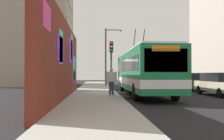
{
  "coord_description": "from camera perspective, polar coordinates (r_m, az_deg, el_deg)",
  "views": [
    {
      "loc": [
        -17.8,
        1.55,
        1.51
      ],
      "look_at": [
        2.19,
        0.21,
        1.82
      ],
      "focal_mm": 39.07,
      "sensor_mm": 36.0,
      "label": 1
    }
  ],
  "objects": [
    {
      "name": "street_lamp",
      "position": [
        26.77,
        -1.0,
        4.06
      ],
      "size": [
        0.44,
        1.91,
        6.33
      ],
      "color": "#4C4C51",
      "rests_on": "sidewalk_slab"
    },
    {
      "name": "parked_car_champagne",
      "position": [
        18.32,
        24.01,
        -2.92
      ],
      "size": [
        4.6,
        1.83,
        1.58
      ],
      "color": "#C6B793",
      "rests_on": "ground_plane"
    },
    {
      "name": "city_bus",
      "position": [
        17.45,
        7.22,
        -0.15
      ],
      "size": [
        11.51,
        2.53,
        4.88
      ],
      "color": "#19723F",
      "rests_on": "ground_plane"
    },
    {
      "name": "graffiti_wall",
      "position": [
        14.09,
        -11.18,
        2.17
      ],
      "size": [
        14.28,
        0.32,
        4.5
      ],
      "color": "maroon",
      "rests_on": "ground_plane"
    },
    {
      "name": "curbside_puddle",
      "position": [
        15.05,
        4.42,
        -6.63
      ],
      "size": [
        1.01,
        1.01,
        0.0
      ],
      "primitive_type": "cylinder",
      "color": "black",
      "rests_on": "ground_plane"
    },
    {
      "name": "ground_plane",
      "position": [
        17.93,
        1.13,
        -5.71
      ],
      "size": [
        80.0,
        80.0,
        0.0
      ],
      "primitive_type": "plane",
      "color": "black"
    },
    {
      "name": "parked_car_silver",
      "position": [
        34.9,
        10.33,
        -1.98
      ],
      "size": [
        4.05,
        1.88,
        1.58
      ],
      "color": "#B7B7BC",
      "rests_on": "ground_plane"
    },
    {
      "name": "pedestrian_at_curb",
      "position": [
        15.7,
        -0.12,
        -2.12
      ],
      "size": [
        0.23,
        0.69,
        1.72
      ],
      "color": "#2D3F59",
      "rests_on": "sidewalk_slab"
    },
    {
      "name": "building_far_left",
      "position": [
        33.29,
        -17.33,
        10.01
      ],
      "size": [
        9.12,
        8.64,
        15.56
      ],
      "color": "#9E937F",
      "rests_on": "ground_plane"
    },
    {
      "name": "traffic_light",
      "position": [
        18.76,
        -0.17,
        2.96
      ],
      "size": [
        0.49,
        0.28,
        3.87
      ],
      "color": "#2D382D",
      "rests_on": "sidewalk_slab"
    },
    {
      "name": "parked_car_dark_gray",
      "position": [
        23.38,
        17.62,
        -2.5
      ],
      "size": [
        4.35,
        1.75,
        1.58
      ],
      "color": "#38383D",
      "rests_on": "ground_plane"
    },
    {
      "name": "parked_car_red",
      "position": [
        29.42,
        13.06,
        -2.17
      ],
      "size": [
        4.46,
        1.9,
        1.58
      ],
      "color": "#B21E19",
      "rests_on": "ground_plane"
    },
    {
      "name": "sidewalk_slab",
      "position": [
        17.86,
        -4.01,
        -5.49
      ],
      "size": [
        48.0,
        3.2,
        0.15
      ],
      "primitive_type": "cube",
      "color": "#9E9B93",
      "rests_on": "ground_plane"
    }
  ]
}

